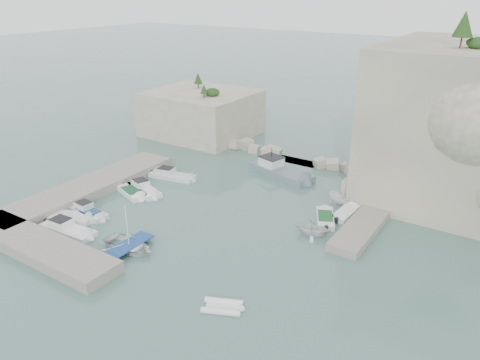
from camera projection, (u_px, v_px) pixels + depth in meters
The scene contains 22 objects.
ground at pixel (208, 226), 47.72m from camera, with size 400.00×400.00×0.00m, color slate.
cliff_terrace at pixel (389, 184), 54.53m from camera, with size 8.00×10.00×2.50m, color beige.
outcrop_west at pixel (201, 113), 75.75m from camera, with size 16.00×14.00×7.00m, color beige.
quay_west at pixel (88, 188), 55.34m from camera, with size 5.00×24.00×1.10m, color #9E9689.
quay_south at pixel (39, 247), 42.93m from camera, with size 18.00×4.00×1.10m, color #9E9689.
ledge_east at pixel (370, 218), 48.44m from camera, with size 3.00×16.00×0.80m, color #9E9689.
breakwater at pixel (297, 157), 64.91m from camera, with size 28.00×3.00×1.40m, color beige.
motorboat_a at pixel (172, 178), 59.51m from camera, with size 6.62×1.97×1.40m, color silver, non-canonical shape.
motorboat_b at pixel (144, 192), 55.52m from camera, with size 6.05×1.98×1.40m, color white, non-canonical shape.
motorboat_c at pixel (132, 194), 54.99m from camera, with size 5.45×1.98×0.70m, color white, non-canonical shape.
motorboat_d at pixel (89, 215), 50.04m from camera, with size 5.63×1.67×1.40m, color silver, non-canonical shape.
motorboat_e at pixel (73, 220), 48.92m from camera, with size 4.96×2.03×0.70m, color silver, non-canonical shape.
motorboat_f at pixel (68, 232), 46.48m from camera, with size 6.81×2.03×1.40m, color white, non-canonical shape.
rowboat at pixel (129, 249), 43.54m from camera, with size 3.90×5.46×1.13m, color white.
inflatable_dinghy at pixel (222, 308), 35.59m from camera, with size 3.28×1.59×0.44m, color white, non-canonical shape.
tender_east_a at pixel (312, 235), 46.02m from camera, with size 3.04×3.52×1.86m, color white.
tender_east_b at pixel (325, 221), 48.81m from camera, with size 5.02×1.71×0.70m, color silver, non-canonical shape.
tender_east_c at pixel (346, 215), 49.97m from camera, with size 4.86×1.57×0.70m, color white, non-canonical shape.
tender_east_d at pixel (347, 205), 52.26m from camera, with size 1.67×4.44×1.71m, color white.
work_boat at pixel (281, 175), 60.37m from camera, with size 9.99×2.95×2.20m, color slate, non-canonical shape.
rowboat_mast at pixel (127, 224), 42.51m from camera, with size 0.10×0.10×4.20m, color white.
vegetation at pixel (471, 33), 50.57m from camera, with size 53.48×13.88×13.40m.
Camera 1 is at (25.90, -33.45, 22.80)m, focal length 35.00 mm.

